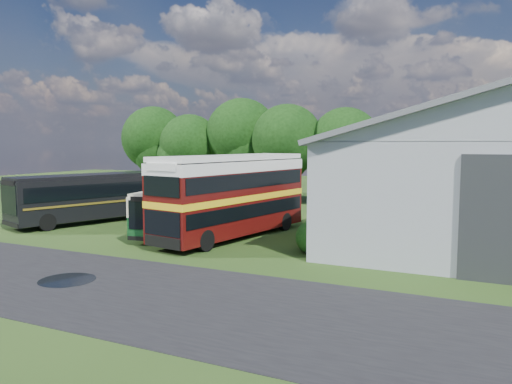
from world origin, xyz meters
The scene contains 14 objects.
ground centered at (0.00, 0.00, 0.00)m, with size 120.00×120.00×0.00m, color #1D3611.
asphalt_road centered at (3.00, -3.00, 0.00)m, with size 60.00×8.00×0.02m, color black.
puddle centered at (-1.50, -3.00, 0.00)m, with size 2.20×2.20×0.01m, color black.
tree_left_a centered at (-18.00, 24.50, 5.87)m, with size 6.46×6.46×9.12m.
tree_left_b centered at (-13.00, 23.50, 5.25)m, with size 5.78×5.78×8.16m.
tree_mid centered at (-8.00, 24.80, 6.18)m, with size 6.80×6.80×9.60m.
tree_right_a centered at (-3.00, 23.80, 5.69)m, with size 6.26×6.26×8.83m.
tree_right_b centered at (2.00, 24.60, 5.44)m, with size 5.98×5.98×8.45m.
shrub_front centered at (5.60, 6.00, 0.00)m, with size 1.70×1.70×1.70m, color #194714.
shrub_mid centered at (5.60, 8.00, 0.00)m, with size 1.60×1.60×1.60m, color #194714.
shrub_back centered at (5.60, 10.00, 0.00)m, with size 1.80×1.80×1.80m, color #194714.
bus_green_single centered at (-3.53, 8.47, 1.46)m, with size 3.82×10.18×2.74m.
bus_maroon_double centered at (0.09, 7.84, 2.36)m, with size 4.68×11.34×4.74m.
bus_dark_single centered at (-11.02, 9.09, 1.76)m, with size 6.46×12.25×3.31m.
Camera 1 is at (13.60, -17.16, 5.44)m, focal length 35.00 mm.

